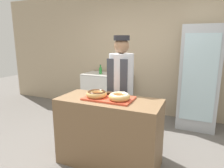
{
  "coord_description": "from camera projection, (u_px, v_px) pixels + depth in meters",
  "views": [
    {
      "loc": [
        1.02,
        -2.22,
        1.64
      ],
      "look_at": [
        0.0,
        0.1,
        1.08
      ],
      "focal_mm": 32.0,
      "sensor_mm": 36.0,
      "label": 1
    }
  ],
  "objects": [
    {
      "name": "wall_back",
      "position": [
        149.0,
        54.0,
        4.36
      ],
      "size": [
        8.0,
        0.06,
        2.7
      ],
      "color": "tan",
      "rests_on": "ground_plane"
    },
    {
      "name": "brownie_back_left",
      "position": [
        109.0,
        93.0,
        2.68
      ],
      "size": [
        0.08,
        0.08,
        0.03
      ],
      "color": "#382111",
      "rests_on": "serving_tray"
    },
    {
      "name": "bottle_red",
      "position": [
        113.0,
        70.0,
        4.4
      ],
      "size": [
        0.07,
        0.07,
        0.27
      ],
      "color": "red",
      "rests_on": "chest_freezer"
    },
    {
      "name": "brownie_back_right",
      "position": [
        117.0,
        94.0,
        2.64
      ],
      "size": [
        0.08,
        0.08,
        0.03
      ],
      "color": "#382111",
      "rests_on": "serving_tray"
    },
    {
      "name": "donut_light_glaze",
      "position": [
        119.0,
        96.0,
        2.44
      ],
      "size": [
        0.27,
        0.27,
        0.08
      ],
      "color": "tan",
      "rests_on": "serving_tray"
    },
    {
      "name": "serving_tray",
      "position": [
        109.0,
        98.0,
        2.55
      ],
      "size": [
        0.62,
        0.37,
        0.02
      ],
      "color": "#D84C33",
      "rests_on": "display_counter"
    },
    {
      "name": "display_counter",
      "position": [
        109.0,
        132.0,
        2.65
      ],
      "size": [
        1.33,
        0.59,
        0.9
      ],
      "color": "brown",
      "rests_on": "ground_plane"
    },
    {
      "name": "donut_chocolate_glaze",
      "position": [
        97.0,
        94.0,
        2.57
      ],
      "size": [
        0.27,
        0.27,
        0.08
      ],
      "color": "tan",
      "rests_on": "serving_tray"
    },
    {
      "name": "chest_freezer",
      "position": [
        107.0,
        93.0,
        4.57
      ],
      "size": [
        1.07,
        0.57,
        0.9
      ],
      "color": "silver",
      "rests_on": "ground_plane"
    },
    {
      "name": "ground_plane",
      "position": [
        109.0,
        162.0,
        2.74
      ],
      "size": [
        14.0,
        14.0,
        0.0
      ],
      "primitive_type": "plane",
      "color": "#66605B"
    },
    {
      "name": "bottle_green",
      "position": [
        100.0,
        70.0,
        4.49
      ],
      "size": [
        0.07,
        0.07,
        0.2
      ],
      "color": "#2D8C38",
      "rests_on": "chest_freezer"
    },
    {
      "name": "baker_person",
      "position": [
        121.0,
        89.0,
        3.06
      ],
      "size": [
        0.37,
        0.37,
        1.71
      ],
      "color": "#4C4C51",
      "rests_on": "ground_plane"
    },
    {
      "name": "beverage_fridge",
      "position": [
        199.0,
        78.0,
        3.71
      ],
      "size": [
        0.68,
        0.61,
        1.91
      ],
      "color": "#ADB2B7",
      "rests_on": "ground_plane"
    }
  ]
}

